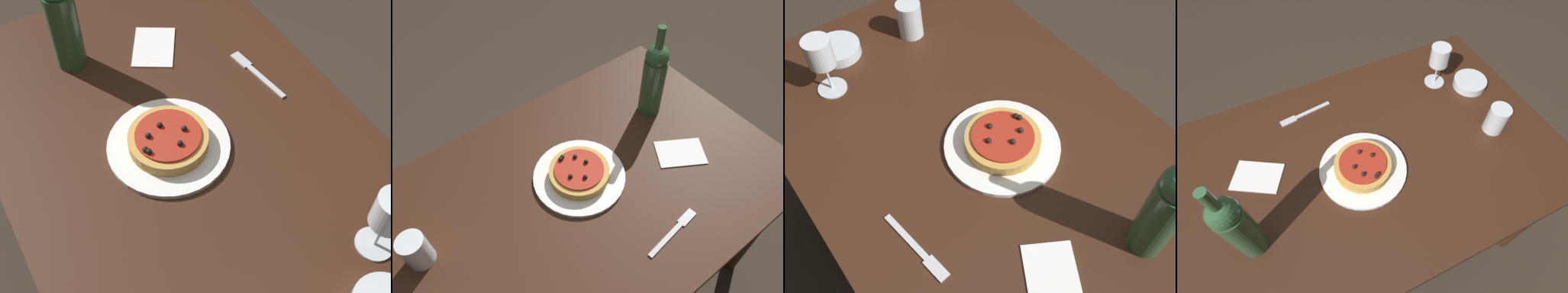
% 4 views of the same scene
% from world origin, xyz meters
% --- Properties ---
extents(ground_plane, '(14.00, 14.00, 0.00)m').
position_xyz_m(ground_plane, '(0.00, 0.00, 0.00)').
color(ground_plane, '#382D23').
extents(dining_table, '(1.31, 0.85, 0.75)m').
position_xyz_m(dining_table, '(0.00, 0.00, 0.65)').
color(dining_table, '#381E11').
rests_on(dining_table, ground_plane).
extents(dinner_plate, '(0.29, 0.29, 0.01)m').
position_xyz_m(dinner_plate, '(-0.04, -0.04, 0.75)').
color(dinner_plate, white).
rests_on(dinner_plate, dining_table).
extents(pizza, '(0.19, 0.19, 0.05)m').
position_xyz_m(pizza, '(-0.04, -0.04, 0.78)').
color(pizza, gold).
rests_on(pizza, dinner_plate).
extents(wine_glass, '(0.08, 0.08, 0.17)m').
position_xyz_m(wine_glass, '(0.39, 0.21, 0.87)').
color(wine_glass, silver).
rests_on(wine_glass, dining_table).
extents(wine_bottle, '(0.08, 0.08, 0.34)m').
position_xyz_m(wine_bottle, '(-0.42, -0.13, 0.89)').
color(wine_bottle, '#2D5633').
rests_on(wine_bottle, dining_table).
extents(water_cup, '(0.07, 0.07, 0.11)m').
position_xyz_m(water_cup, '(0.45, -0.08, 0.80)').
color(water_cup, silver).
rests_on(water_cup, dining_table).
extents(side_bowl, '(0.13, 0.13, 0.03)m').
position_xyz_m(side_bowl, '(0.51, 0.13, 0.76)').
color(side_bowl, silver).
rests_on(side_bowl, dining_table).
extents(fork, '(0.20, 0.04, 0.00)m').
position_xyz_m(fork, '(-0.15, 0.27, 0.75)').
color(fork, silver).
rests_on(fork, dining_table).
extents(paper_napkin, '(0.19, 0.17, 0.00)m').
position_xyz_m(paper_napkin, '(-0.36, 0.09, 0.75)').
color(paper_napkin, white).
rests_on(paper_napkin, dining_table).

